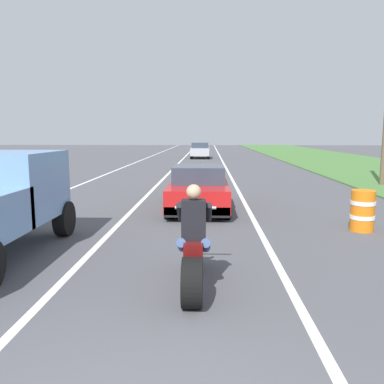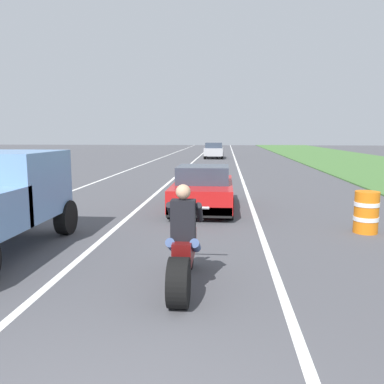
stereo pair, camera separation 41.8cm
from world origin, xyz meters
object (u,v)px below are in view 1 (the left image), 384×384
object	(u,v)px
sports_car_red	(199,189)
distant_car_far_ahead	(200,150)
motorcycle_with_rider	(194,252)
construction_barrel_nearest	(363,211)

from	to	relation	value
sports_car_red	distant_car_far_ahead	distance (m)	25.95
motorcycle_with_rider	construction_barrel_nearest	distance (m)	5.55
construction_barrel_nearest	distant_car_far_ahead	xyz separation A→B (m)	(-4.50, 28.69, 0.27)
distant_car_far_ahead	motorcycle_with_rider	bearing A→B (deg)	-89.06
motorcycle_with_rider	sports_car_red	world-z (taller)	motorcycle_with_rider
construction_barrel_nearest	motorcycle_with_rider	bearing A→B (deg)	-135.73
motorcycle_with_rider	sports_car_red	xyz separation A→B (m)	(-0.07, 6.61, 0.04)
motorcycle_with_rider	construction_barrel_nearest	xyz separation A→B (m)	(3.97, 3.87, -0.09)
sports_car_red	construction_barrel_nearest	world-z (taller)	sports_car_red
construction_barrel_nearest	distant_car_far_ahead	size ratio (longest dim) A/B	0.25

